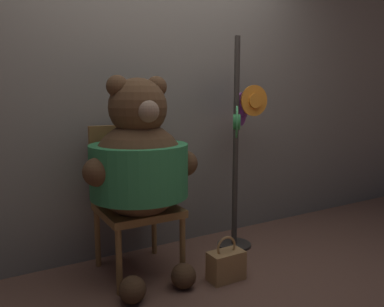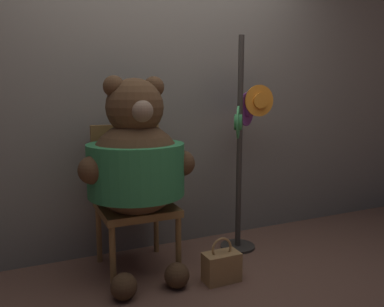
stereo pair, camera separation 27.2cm
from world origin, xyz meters
name	(u,v)px [view 1 (the left image)]	position (x,y,z in m)	size (l,w,h in m)	color
ground_plane	(193,276)	(0.00, 0.00, 0.00)	(14.00, 14.00, 0.00)	brown
wall_back	(151,99)	(0.00, 0.66, 1.21)	(8.00, 0.10, 2.42)	slate
chair	(133,194)	(-0.30, 0.35, 0.54)	(0.51, 0.53, 1.02)	olive
teddy_bear	(140,164)	(-0.31, 0.17, 0.79)	(0.78, 0.69, 1.36)	#4C331E
hat_display_rack	(240,144)	(0.60, 0.28, 0.86)	(0.47, 0.40, 1.69)	#332D28
handbag_on_ground	(226,265)	(0.17, -0.16, 0.11)	(0.24, 0.14, 0.31)	#A87A47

